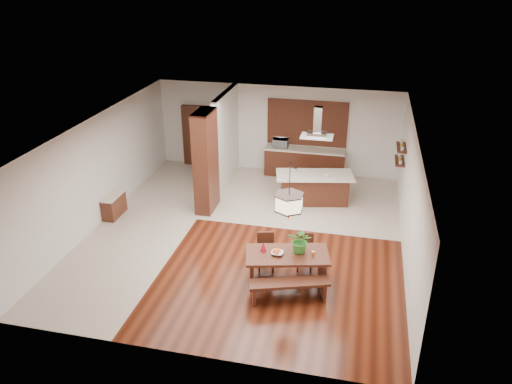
% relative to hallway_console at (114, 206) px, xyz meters
% --- Properties ---
extents(room_shell, '(9.00, 9.04, 2.92)m').
position_rel_hallway_console_xyz_m(room_shell, '(3.81, -0.20, 1.75)').
color(room_shell, '#3B160A').
rests_on(room_shell, ground).
extents(tile_hallway, '(2.50, 9.00, 0.01)m').
position_rel_hallway_console_xyz_m(tile_hallway, '(1.06, -0.20, -0.31)').
color(tile_hallway, beige).
rests_on(tile_hallway, ground).
extents(tile_kitchen, '(5.50, 4.00, 0.01)m').
position_rel_hallway_console_xyz_m(tile_kitchen, '(5.06, 2.30, -0.31)').
color(tile_kitchen, beige).
rests_on(tile_kitchen, ground).
extents(soffit_band, '(8.00, 9.00, 0.02)m').
position_rel_hallway_console_xyz_m(soffit_band, '(3.81, -0.20, 2.57)').
color(soffit_band, '#381C0E').
rests_on(soffit_band, room_shell).
extents(partition_pier, '(0.45, 1.00, 2.90)m').
position_rel_hallway_console_xyz_m(partition_pier, '(2.41, 1.00, 1.14)').
color(partition_pier, black).
rests_on(partition_pier, ground).
extents(partition_stub, '(0.18, 2.40, 2.90)m').
position_rel_hallway_console_xyz_m(partition_stub, '(2.41, 3.10, 1.14)').
color(partition_stub, silver).
rests_on(partition_stub, ground).
extents(hallway_console, '(0.37, 0.88, 0.63)m').
position_rel_hallway_console_xyz_m(hallway_console, '(0.00, 0.00, 0.00)').
color(hallway_console, black).
rests_on(hallway_console, ground).
extents(hallway_doorway, '(1.10, 0.20, 2.10)m').
position_rel_hallway_console_xyz_m(hallway_doorway, '(1.11, 4.20, 0.74)').
color(hallway_doorway, black).
rests_on(hallway_doorway, ground).
extents(rear_counter, '(2.60, 0.62, 0.95)m').
position_rel_hallway_console_xyz_m(rear_counter, '(4.81, 4.00, 0.16)').
color(rear_counter, black).
rests_on(rear_counter, ground).
extents(kitchen_window, '(2.60, 0.08, 1.50)m').
position_rel_hallway_console_xyz_m(kitchen_window, '(4.81, 4.26, 1.44)').
color(kitchen_window, olive).
rests_on(kitchen_window, room_shell).
extents(shelf_lower, '(0.26, 0.90, 0.04)m').
position_rel_hallway_console_xyz_m(shelf_lower, '(7.68, 2.40, 1.08)').
color(shelf_lower, black).
rests_on(shelf_lower, room_shell).
extents(shelf_upper, '(0.26, 0.90, 0.04)m').
position_rel_hallway_console_xyz_m(shelf_upper, '(7.68, 2.40, 1.49)').
color(shelf_upper, black).
rests_on(shelf_upper, room_shell).
extents(dining_table, '(1.96, 1.29, 0.75)m').
position_rel_hallway_console_xyz_m(dining_table, '(5.23, -2.09, 0.24)').
color(dining_table, black).
rests_on(dining_table, ground).
extents(dining_bench, '(1.72, 0.88, 0.48)m').
position_rel_hallway_console_xyz_m(dining_bench, '(5.38, -2.72, -0.08)').
color(dining_bench, black).
rests_on(dining_bench, ground).
extents(dining_chair_left, '(0.48, 0.48, 0.88)m').
position_rel_hallway_console_xyz_m(dining_chair_left, '(4.67, -1.66, 0.13)').
color(dining_chair_left, black).
rests_on(dining_chair_left, ground).
extents(dining_chair_right, '(0.42, 0.42, 0.86)m').
position_rel_hallway_console_xyz_m(dining_chair_right, '(5.54, -1.45, 0.11)').
color(dining_chair_right, black).
rests_on(dining_chair_right, ground).
extents(pendant_lantern, '(0.64, 0.64, 1.31)m').
position_rel_hallway_console_xyz_m(pendant_lantern, '(5.23, -2.09, 1.93)').
color(pendant_lantern, beige).
rests_on(pendant_lantern, room_shell).
extents(foliage_plant, '(0.59, 0.53, 0.58)m').
position_rel_hallway_console_xyz_m(foliage_plant, '(5.50, -1.97, 0.72)').
color(foliage_plant, '#327A28').
rests_on(foliage_plant, dining_table).
extents(fruit_bowl, '(0.27, 0.27, 0.06)m').
position_rel_hallway_console_xyz_m(fruit_bowl, '(5.02, -2.16, 0.47)').
color(fruit_bowl, beige).
rests_on(fruit_bowl, dining_table).
extents(napkin_cone, '(0.15, 0.15, 0.23)m').
position_rel_hallway_console_xyz_m(napkin_cone, '(4.70, -2.09, 0.55)').
color(napkin_cone, '#A60B1A').
rests_on(napkin_cone, dining_table).
extents(gold_ornament, '(0.09, 0.09, 0.10)m').
position_rel_hallway_console_xyz_m(gold_ornament, '(5.79, -2.03, 0.48)').
color(gold_ornament, gold).
rests_on(gold_ornament, dining_table).
extents(kitchen_island, '(2.37, 1.40, 0.91)m').
position_rel_hallway_console_xyz_m(kitchen_island, '(5.35, 2.08, 0.15)').
color(kitchen_island, black).
rests_on(kitchen_island, ground).
extents(range_hood, '(0.90, 0.55, 0.87)m').
position_rel_hallway_console_xyz_m(range_hood, '(5.35, 2.08, 2.15)').
color(range_hood, silver).
rests_on(range_hood, room_shell).
extents(island_cup, '(0.15, 0.15, 0.09)m').
position_rel_hallway_console_xyz_m(island_cup, '(5.72, 1.98, 0.64)').
color(island_cup, silver).
rests_on(island_cup, kitchen_island).
extents(microwave, '(0.50, 0.34, 0.28)m').
position_rel_hallway_console_xyz_m(microwave, '(3.98, 4.01, 0.77)').
color(microwave, '#ACAFB3').
rests_on(microwave, rear_counter).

